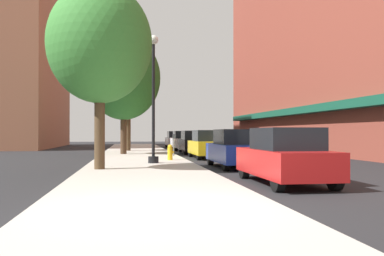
{
  "coord_description": "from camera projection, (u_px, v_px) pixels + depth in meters",
  "views": [
    {
      "loc": [
        -0.52,
        -7.86,
        1.52
      ],
      "look_at": [
        3.39,
        18.52,
        1.81
      ],
      "focal_mm": 39.16,
      "sensor_mm": 36.0,
      "label": 1
    }
  ],
  "objects": [
    {
      "name": "ground_plane",
      "position": [
        203.0,
        157.0,
        26.23
      ],
      "size": [
        90.0,
        90.0,
        0.0
      ],
      "primitive_type": "plane",
      "color": "#232326"
    },
    {
      "name": "tree_near",
      "position": [
        100.0,
        44.0,
        16.1
      ],
      "size": [
        4.02,
        4.02,
        7.15
      ],
      "color": "#4C3823",
      "rests_on": "sidewalk_slab"
    },
    {
      "name": "fire_hydrant",
      "position": [
        170.0,
        152.0,
        21.34
      ],
      "size": [
        0.33,
        0.26,
        0.79
      ],
      "color": "gold",
      "rests_on": "sidewalk_slab"
    },
    {
      "name": "car_silver",
      "position": [
        176.0,
        140.0,
        41.88
      ],
      "size": [
        1.8,
        4.3,
        1.66
      ],
      "rotation": [
        0.0,
        0.0,
        -0.04
      ],
      "color": "black",
      "rests_on": "ground"
    },
    {
      "name": "building_right_brick",
      "position": [
        336.0,
        6.0,
        31.92
      ],
      "size": [
        6.8,
        40.0,
        22.49
      ],
      "color": "brown",
      "rests_on": "ground"
    },
    {
      "name": "car_blue",
      "position": [
        235.0,
        149.0,
        18.14
      ],
      "size": [
        1.8,
        4.3,
        1.66
      ],
      "rotation": [
        0.0,
        0.0,
        -0.01
      ],
      "color": "black",
      "rests_on": "ground"
    },
    {
      "name": "parking_meter_near",
      "position": [
        174.0,
        142.0,
        24.9
      ],
      "size": [
        0.14,
        0.09,
        1.31
      ],
      "color": "slate",
      "rests_on": "sidewalk_slab"
    },
    {
      "name": "sidewalk_slab",
      "position": [
        138.0,
        155.0,
        26.63
      ],
      "size": [
        4.8,
        50.0,
        0.12
      ],
      "primitive_type": "cube",
      "color": "#B7B2A8",
      "rests_on": "ground"
    },
    {
      "name": "car_red",
      "position": [
        285.0,
        157.0,
        12.35
      ],
      "size": [
        1.8,
        4.3,
        1.66
      ],
      "rotation": [
        0.0,
        0.0,
        0.02
      ],
      "color": "black",
      "rests_on": "ground"
    },
    {
      "name": "tree_mid",
      "position": [
        128.0,
        83.0,
        32.52
      ],
      "size": [
        4.66,
        4.66,
        7.98
      ],
      "color": "#4C3823",
      "rests_on": "sidewalk_slab"
    },
    {
      "name": "car_white",
      "position": [
        183.0,
        141.0,
        36.11
      ],
      "size": [
        1.8,
        4.3,
        1.66
      ],
      "rotation": [
        0.0,
        0.0,
        -0.02
      ],
      "color": "black",
      "rests_on": "ground"
    },
    {
      "name": "lamppost",
      "position": [
        153.0,
        96.0,
        19.27
      ],
      "size": [
        0.48,
        0.48,
        5.9
      ],
      "color": "black",
      "rests_on": "sidewalk_slab"
    },
    {
      "name": "tree_far",
      "position": [
        124.0,
        78.0,
        27.44
      ],
      "size": [
        4.83,
        4.83,
        7.78
      ],
      "color": "#422D1E",
      "rests_on": "sidewalk_slab"
    },
    {
      "name": "car_black",
      "position": [
        193.0,
        142.0,
        30.17
      ],
      "size": [
        1.8,
        4.3,
        1.66
      ],
      "rotation": [
        0.0,
        0.0,
        0.04
      ],
      "color": "black",
      "rests_on": "ground"
    },
    {
      "name": "car_yellow",
      "position": [
        208.0,
        145.0,
        24.61
      ],
      "size": [
        1.8,
        4.3,
        1.66
      ],
      "rotation": [
        0.0,
        0.0,
        0.0
      ],
      "color": "black",
      "rests_on": "ground"
    },
    {
      "name": "building_far_background",
      "position": [
        27.0,
        41.0,
        42.94
      ],
      "size": [
        6.8,
        18.0,
        21.81
      ],
      "color": "#9E6047",
      "rests_on": "ground"
    }
  ]
}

